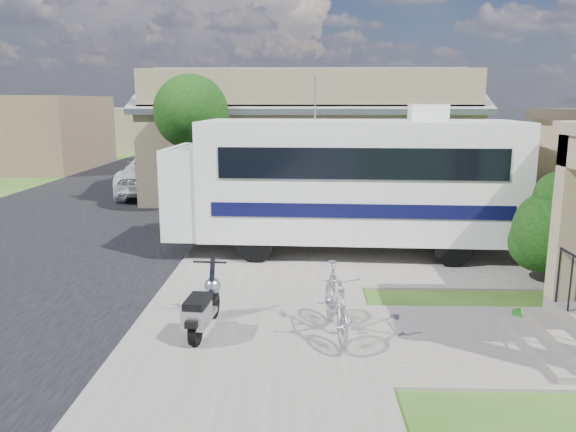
{
  "coord_description": "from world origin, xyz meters",
  "views": [
    {
      "loc": [
        -0.18,
        -9.24,
        3.7
      ],
      "look_at": [
        -0.5,
        2.5,
        1.3
      ],
      "focal_mm": 35.0,
      "sensor_mm": 36.0,
      "label": 1
    }
  ],
  "objects_px": {
    "bicycle": "(336,305)",
    "pickup_truck": "(153,175)",
    "motorhome": "(345,180)",
    "garden_hose": "(523,318)",
    "shrub": "(559,228)",
    "van": "(188,157)",
    "scooter": "(203,308)"
  },
  "relations": [
    {
      "from": "bicycle",
      "to": "pickup_truck",
      "type": "height_order",
      "value": "pickup_truck"
    },
    {
      "from": "bicycle",
      "to": "pickup_truck",
      "type": "bearing_deg",
      "value": 108.23
    },
    {
      "from": "motorhome",
      "to": "pickup_truck",
      "type": "height_order",
      "value": "motorhome"
    },
    {
      "from": "pickup_truck",
      "to": "garden_hose",
      "type": "height_order",
      "value": "pickup_truck"
    },
    {
      "from": "shrub",
      "to": "pickup_truck",
      "type": "distance_m",
      "value": 15.99
    },
    {
      "from": "van",
      "to": "garden_hose",
      "type": "distance_m",
      "value": 22.79
    },
    {
      "from": "bicycle",
      "to": "scooter",
      "type": "bearing_deg",
      "value": 172.15
    },
    {
      "from": "motorhome",
      "to": "van",
      "type": "xyz_separation_m",
      "value": [
        -7.12,
        16.02,
        -1.01
      ]
    },
    {
      "from": "bicycle",
      "to": "van",
      "type": "height_order",
      "value": "van"
    },
    {
      "from": "scooter",
      "to": "pickup_truck",
      "type": "xyz_separation_m",
      "value": [
        -4.51,
        14.1,
        0.3
      ]
    },
    {
      "from": "van",
      "to": "scooter",
      "type": "bearing_deg",
      "value": -87.12
    },
    {
      "from": "scooter",
      "to": "pickup_truck",
      "type": "height_order",
      "value": "pickup_truck"
    },
    {
      "from": "scooter",
      "to": "pickup_truck",
      "type": "relative_size",
      "value": 0.29
    },
    {
      "from": "motorhome",
      "to": "pickup_truck",
      "type": "distance_m",
      "value": 11.43
    },
    {
      "from": "bicycle",
      "to": "van",
      "type": "distance_m",
      "value": 22.28
    },
    {
      "from": "motorhome",
      "to": "van",
      "type": "height_order",
      "value": "motorhome"
    },
    {
      "from": "shrub",
      "to": "van",
      "type": "height_order",
      "value": "shrub"
    },
    {
      "from": "motorhome",
      "to": "van",
      "type": "bearing_deg",
      "value": 116.61
    },
    {
      "from": "shrub",
      "to": "pickup_truck",
      "type": "bearing_deg",
      "value": 134.8
    },
    {
      "from": "garden_hose",
      "to": "bicycle",
      "type": "bearing_deg",
      "value": -167.15
    },
    {
      "from": "motorhome",
      "to": "bicycle",
      "type": "height_order",
      "value": "motorhome"
    },
    {
      "from": "scooter",
      "to": "bicycle",
      "type": "xyz_separation_m",
      "value": [
        2.11,
        -0.04,
        0.09
      ]
    },
    {
      "from": "garden_hose",
      "to": "motorhome",
      "type": "bearing_deg",
      "value": 121.2
    },
    {
      "from": "shrub",
      "to": "van",
      "type": "xyz_separation_m",
      "value": [
        -11.27,
        18.48,
        -0.39
      ]
    },
    {
      "from": "shrub",
      "to": "garden_hose",
      "type": "relative_size",
      "value": 6.31
    },
    {
      "from": "shrub",
      "to": "van",
      "type": "bearing_deg",
      "value": 121.38
    },
    {
      "from": "van",
      "to": "garden_hose",
      "type": "bearing_deg",
      "value": -73.46
    },
    {
      "from": "van",
      "to": "garden_hose",
      "type": "relative_size",
      "value": 15.06
    },
    {
      "from": "scooter",
      "to": "van",
      "type": "xyz_separation_m",
      "value": [
        -4.51,
        21.24,
        0.34
      ]
    },
    {
      "from": "van",
      "to": "garden_hose",
      "type": "height_order",
      "value": "van"
    },
    {
      "from": "scooter",
      "to": "van",
      "type": "relative_size",
      "value": 0.29
    },
    {
      "from": "bicycle",
      "to": "garden_hose",
      "type": "relative_size",
      "value": 5.02
    }
  ]
}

